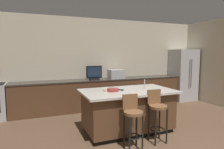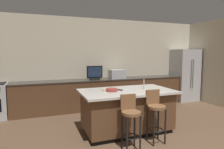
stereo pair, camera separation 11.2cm
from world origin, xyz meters
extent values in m
cube|color=beige|center=(0.00, 4.23, 1.40)|extent=(7.57, 0.12, 2.81)
cube|color=brown|center=(-0.04, 3.85, 0.44)|extent=(5.31, 0.60, 0.88)
cube|color=#332D28|center=(-0.04, 3.85, 0.90)|extent=(5.33, 0.62, 0.04)
cube|color=black|center=(-0.14, 1.90, 0.04)|extent=(1.77, 0.90, 0.09)
cube|color=brown|center=(-0.14, 1.90, 0.48)|extent=(1.85, 0.98, 0.78)
cube|color=beige|center=(-0.14, 1.90, 0.89)|extent=(2.01, 1.14, 0.04)
cube|color=#B7BABF|center=(3.06, 3.80, 0.92)|extent=(0.84, 0.70, 1.85)
cylinder|color=gray|center=(3.02, 3.42, 1.02)|extent=(0.02, 0.02, 1.02)
cylinder|color=gray|center=(3.10, 3.42, 1.02)|extent=(0.02, 0.02, 1.02)
cube|color=#B7BABF|center=(0.42, 3.85, 1.05)|extent=(0.48, 0.36, 0.28)
cube|color=black|center=(-0.33, 3.80, 0.94)|extent=(0.29, 0.16, 0.05)
cube|color=black|center=(-0.33, 3.80, 1.15)|extent=(0.48, 0.05, 0.37)
cube|color=#1E2D47|center=(-0.33, 3.77, 1.15)|extent=(0.42, 0.01, 0.31)
cylinder|color=#B2B2B7|center=(-0.19, 3.95, 1.04)|extent=(0.02, 0.02, 0.24)
cylinder|color=#B2B2B7|center=(0.28, 1.90, 1.02)|extent=(0.02, 0.02, 0.22)
cylinder|color=brown|center=(-0.43, 1.09, 0.67)|extent=(0.34, 0.34, 0.05)
cube|color=brown|center=(-0.42, 1.24, 0.84)|extent=(0.29, 0.05, 0.28)
cylinder|color=black|center=(-0.56, 0.98, 0.32)|extent=(0.03, 0.03, 0.65)
cylinder|color=black|center=(-0.31, 0.96, 0.32)|extent=(0.03, 0.03, 0.65)
cylinder|color=black|center=(-0.54, 1.22, 0.32)|extent=(0.03, 0.03, 0.65)
cylinder|color=black|center=(-0.30, 1.21, 0.32)|extent=(0.03, 0.03, 0.65)
torus|color=black|center=(-0.43, 1.09, 0.24)|extent=(0.28, 0.28, 0.02)
cylinder|color=brown|center=(0.15, 1.19, 0.70)|extent=(0.34, 0.34, 0.05)
cube|color=brown|center=(0.15, 1.34, 0.87)|extent=(0.29, 0.04, 0.28)
cylinder|color=black|center=(0.03, 1.07, 0.34)|extent=(0.03, 0.03, 0.68)
cylinder|color=black|center=(0.27, 1.06, 0.34)|extent=(0.03, 0.03, 0.68)
cylinder|color=black|center=(0.03, 1.31, 0.34)|extent=(0.03, 0.03, 0.68)
cylinder|color=black|center=(0.28, 1.30, 0.34)|extent=(0.03, 0.03, 0.68)
torus|color=black|center=(0.15, 1.19, 0.25)|extent=(0.28, 0.28, 0.02)
cylinder|color=#993833|center=(-0.49, 1.91, 0.94)|extent=(0.24, 0.24, 0.06)
cube|color=black|center=(-0.29, 1.97, 0.92)|extent=(0.13, 0.17, 0.02)
cube|color=tan|center=(-0.51, 2.01, 0.92)|extent=(0.31, 0.26, 0.02)
camera|label=1|loc=(-2.01, -1.87, 1.71)|focal=31.45mm
camera|label=2|loc=(-1.91, -1.91, 1.71)|focal=31.45mm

